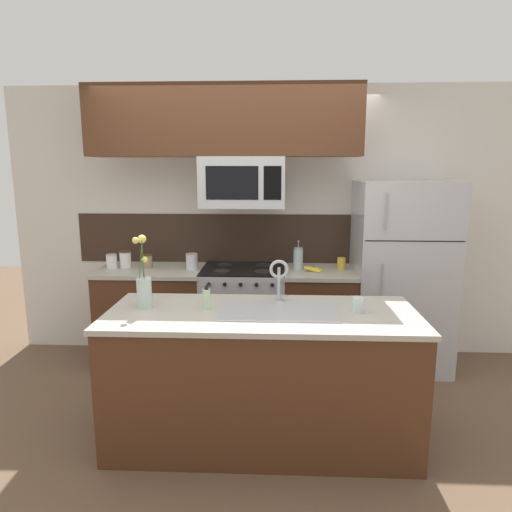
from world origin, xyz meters
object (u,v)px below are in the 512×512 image
Objects in this scene: sink_faucet at (279,275)px; dish_soap_bottle at (206,298)px; storage_jar_short at (148,261)px; coffee_tin at (341,263)px; stove_range at (243,316)px; drinking_glass at (358,305)px; storage_jar_squat at (192,261)px; french_press at (298,258)px; refrigerator at (401,276)px; storage_jar_medium at (125,259)px; banana_bunch at (313,269)px; microwave at (243,182)px; storage_jar_tall at (112,261)px; flower_vase at (144,288)px.

sink_faucet reaches higher than dish_soap_bottle.
sink_faucet is 0.53m from dish_soap_bottle.
storage_jar_short is 1.18× the size of coffee_tin.
stove_range is 1.57m from drinking_glass.
storage_jar_squat is at bearing -177.46° from coffee_tin.
dish_soap_bottle is at bearing -130.48° from coffee_tin.
french_press is 2.43× the size of coffee_tin.
stove_range is 1.31m from dish_soap_bottle.
refrigerator is 10.78× the size of storage_jar_medium.
banana_bunch is at bearing -174.34° from refrigerator.
stove_range is 1.50m from refrigerator.
microwave is at bearing 124.79° from drinking_glass.
refrigerator is at bearing 64.09° from drinking_glass.
stove_range is at bearing -173.27° from french_press.
storage_jar_squat is 1.31m from sink_faucet.
stove_range is 1.04m from storage_jar_short.
french_press is 2.66× the size of drinking_glass.
flower_vase is (0.66, -1.20, 0.06)m from storage_jar_tall.
french_press reaches higher than drinking_glass.
storage_jar_medium is at bearing -179.27° from french_press.
coffee_tin is (0.91, 0.07, -0.74)m from microwave.
coffee_tin reaches higher than stove_range.
dish_soap_bottle reaches higher than coffee_tin.
storage_jar_short is 1.41m from french_press.
dish_soap_bottle is (0.96, -1.24, -0.01)m from storage_jar_medium.
sink_faucet is 3.05× the size of drinking_glass.
drinking_glass is at bearing -33.00° from storage_jar_medium.
french_press is (1.62, 0.02, 0.02)m from storage_jar_medium.
microwave is 0.87m from french_press.
microwave is 1.46m from flower_vase.
storage_jar_tall is at bearing 131.76° from dish_soap_bottle.
flower_vase reaches higher than dish_soap_bottle.
coffee_tin is at bearing 1.06° from storage_jar_tall.
storage_jar_medium is 0.84× the size of banana_bunch.
flower_vase reaches higher than stove_range.
storage_jar_squat is (-0.48, 0.01, -0.73)m from microwave.
sink_faucet is at bearing -118.21° from coffee_tin.
banana_bunch is (1.88, -0.07, -0.04)m from storage_jar_tall.
french_press is (0.51, 0.06, 0.55)m from stove_range.
dish_soap_bottle is (-0.80, -1.14, 0.05)m from banana_bunch.
banana_bunch is (0.64, -0.04, -0.78)m from microwave.
coffee_tin is 1.10× the size of drinking_glass.
storage_jar_tall reaches higher than drinking_glass.
coffee_tin is at bearing 0.31° from storage_jar_medium.
storage_jar_tall reaches higher than stove_range.
storage_jar_tall is 1.37m from flower_vase.
refrigerator is 1.39m from drinking_glass.
stove_range is 0.80m from banana_bunch.
flower_vase is at bearing -170.64° from sink_faucet.
storage_jar_short reaches higher than drinking_glass.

